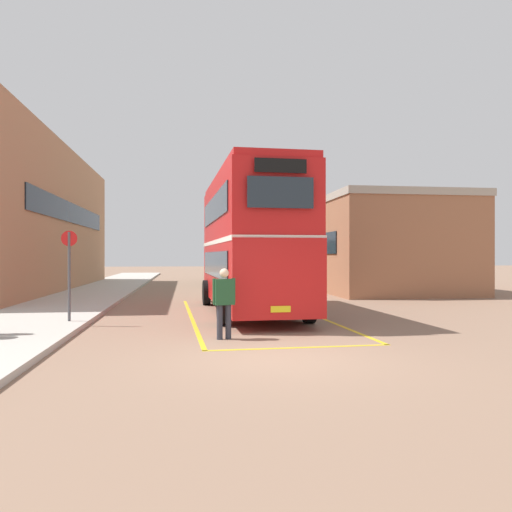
# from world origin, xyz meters

# --- Properties ---
(ground_plane) EXTENTS (135.60, 135.60, 0.00)m
(ground_plane) POSITION_xyz_m (0.00, 14.40, 0.00)
(ground_plane) COLOR #846651
(sidewalk_left) EXTENTS (4.00, 57.60, 0.14)m
(sidewalk_left) POSITION_xyz_m (-6.50, 16.80, 0.07)
(sidewalk_left) COLOR #B2ADA3
(sidewalk_left) RESTS_ON ground
(brick_building_left) EXTENTS (6.21, 22.57, 7.95)m
(brick_building_left) POSITION_xyz_m (-11.17, 20.00, 3.97)
(brick_building_left) COLOR #AD7A56
(brick_building_left) RESTS_ON ground
(depot_building_right) EXTENTS (7.17, 15.78, 5.14)m
(depot_building_right) POSITION_xyz_m (9.02, 19.95, 2.57)
(depot_building_right) COLOR #9E6647
(depot_building_right) RESTS_ON ground
(double_decker_bus) EXTENTS (3.09, 9.79, 4.75)m
(double_decker_bus) POSITION_xyz_m (0.45, 7.79, 2.51)
(double_decker_bus) COLOR black
(double_decker_bus) RESTS_ON ground
(single_deck_bus) EXTENTS (3.17, 9.71, 3.02)m
(single_deck_bus) POSITION_xyz_m (2.15, 25.56, 1.64)
(single_deck_bus) COLOR black
(single_deck_bus) RESTS_ON ground
(pedestrian_boarding) EXTENTS (0.55, 0.33, 1.69)m
(pedestrian_boarding) POSITION_xyz_m (-0.85, 2.34, 0.97)
(pedestrian_boarding) COLOR #2D2D38
(pedestrian_boarding) RESTS_ON ground
(bus_stop_sign) EXTENTS (0.44, 0.08, 2.56)m
(bus_stop_sign) POSITION_xyz_m (-5.02, 5.18, 1.68)
(bus_stop_sign) COLOR #4C4C51
(bus_stop_sign) RESTS_ON sidewalk_left
(bay_marking_yellow) EXTENTS (4.62, 11.86, 0.01)m
(bay_marking_yellow) POSITION_xyz_m (0.48, 5.93, 0.00)
(bay_marking_yellow) COLOR gold
(bay_marking_yellow) RESTS_ON ground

